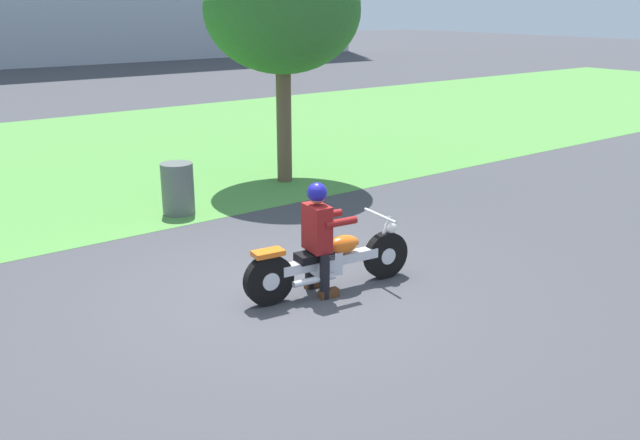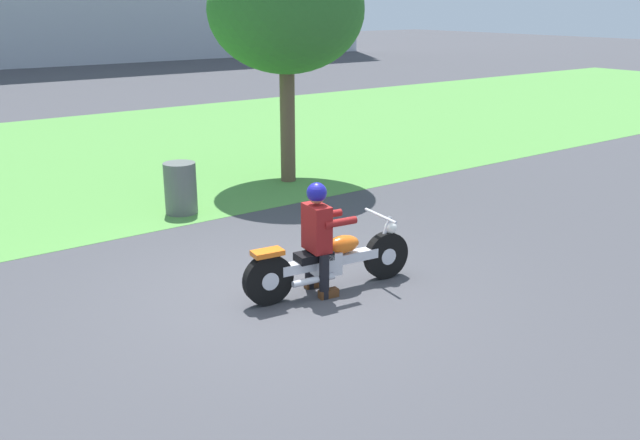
{
  "view_description": "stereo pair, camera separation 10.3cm",
  "coord_description": "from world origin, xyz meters",
  "px_view_note": "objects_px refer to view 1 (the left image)",
  "views": [
    {
      "loc": [
        -4.28,
        -6.39,
        3.37
      ],
      "look_at": [
        0.5,
        -0.06,
        0.85
      ],
      "focal_mm": 38.59,
      "sensor_mm": 36.0,
      "label": 1
    },
    {
      "loc": [
        -4.19,
        -6.45,
        3.37
      ],
      "look_at": [
        0.5,
        -0.06,
        0.85
      ],
      "focal_mm": 38.59,
      "sensor_mm": 36.0,
      "label": 2
    }
  ],
  "objects_px": {
    "tree_roadside": "(282,11)",
    "trash_can": "(178,189)",
    "motorcycle_lead": "(331,261)",
    "rider_lead": "(318,230)"
  },
  "relations": [
    {
      "from": "trash_can",
      "to": "motorcycle_lead",
      "type": "bearing_deg",
      "value": -89.28
    },
    {
      "from": "trash_can",
      "to": "tree_roadside",
      "type": "bearing_deg",
      "value": 15.84
    },
    {
      "from": "motorcycle_lead",
      "to": "tree_roadside",
      "type": "height_order",
      "value": "tree_roadside"
    },
    {
      "from": "tree_roadside",
      "to": "motorcycle_lead",
      "type": "bearing_deg",
      "value": -118.41
    },
    {
      "from": "tree_roadside",
      "to": "trash_can",
      "type": "relative_size",
      "value": 5.13
    },
    {
      "from": "motorcycle_lead",
      "to": "trash_can",
      "type": "xyz_separation_m",
      "value": [
        -0.05,
        4.05,
        0.05
      ]
    },
    {
      "from": "tree_roadside",
      "to": "trash_can",
      "type": "height_order",
      "value": "tree_roadside"
    },
    {
      "from": "motorcycle_lead",
      "to": "trash_can",
      "type": "relative_size",
      "value": 2.63
    },
    {
      "from": "rider_lead",
      "to": "tree_roadside",
      "type": "height_order",
      "value": "tree_roadside"
    },
    {
      "from": "motorcycle_lead",
      "to": "trash_can",
      "type": "distance_m",
      "value": 4.05
    }
  ]
}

